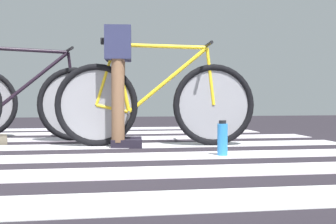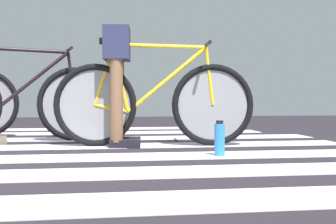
{
  "view_description": "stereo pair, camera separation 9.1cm",
  "coord_description": "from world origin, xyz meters",
  "px_view_note": "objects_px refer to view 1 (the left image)",
  "views": [
    {
      "loc": [
        0.37,
        -3.31,
        0.45
      ],
      "look_at": [
        1.19,
        1.39,
        0.3
      ],
      "focal_mm": 52.13,
      "sensor_mm": 36.0,
      "label": 1
    },
    {
      "loc": [
        0.46,
        -3.31,
        0.45
      ],
      "look_at": [
        1.19,
        1.39,
        0.3
      ],
      "focal_mm": 52.13,
      "sensor_mm": 36.0,
      "label": 2
    }
  ],
  "objects_px": {
    "bicycle_1_of_3": "(155,102)",
    "cyclist_1_of_3": "(119,70)",
    "water_bottle": "(222,139)",
    "bicycle_2_of_3": "(19,102)"
  },
  "relations": [
    {
      "from": "bicycle_2_of_3",
      "to": "water_bottle",
      "type": "bearing_deg",
      "value": -49.48
    },
    {
      "from": "cyclist_1_of_3",
      "to": "water_bottle",
      "type": "height_order",
      "value": "cyclist_1_of_3"
    },
    {
      "from": "bicycle_1_of_3",
      "to": "bicycle_2_of_3",
      "type": "relative_size",
      "value": 1.01
    },
    {
      "from": "bicycle_2_of_3",
      "to": "water_bottle",
      "type": "distance_m",
      "value": 2.07
    },
    {
      "from": "bicycle_2_of_3",
      "to": "cyclist_1_of_3",
      "type": "bearing_deg",
      "value": -39.4
    },
    {
      "from": "bicycle_1_of_3",
      "to": "bicycle_2_of_3",
      "type": "height_order",
      "value": "same"
    },
    {
      "from": "water_bottle",
      "to": "bicycle_2_of_3",
      "type": "bearing_deg",
      "value": 140.55
    },
    {
      "from": "bicycle_1_of_3",
      "to": "cyclist_1_of_3",
      "type": "xyz_separation_m",
      "value": [
        -0.31,
        0.03,
        0.28
      ]
    },
    {
      "from": "bicycle_2_of_3",
      "to": "water_bottle",
      "type": "relative_size",
      "value": 6.63
    },
    {
      "from": "bicycle_1_of_3",
      "to": "cyclist_1_of_3",
      "type": "height_order",
      "value": "cyclist_1_of_3"
    }
  ]
}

